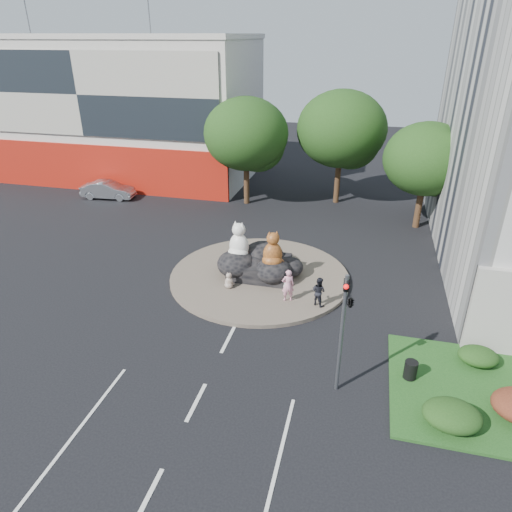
% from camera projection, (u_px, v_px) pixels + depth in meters
% --- Properties ---
extents(ground, '(120.00, 120.00, 0.00)m').
position_uv_depth(ground, '(196.00, 402.00, 17.00)').
color(ground, black).
rests_on(ground, ground).
extents(roundabout_island, '(10.00, 10.00, 0.20)m').
position_uv_depth(roundabout_island, '(260.00, 276.00, 25.67)').
color(roundabout_island, brown).
rests_on(roundabout_island, ground).
extents(rock_plinth, '(3.20, 2.60, 0.90)m').
position_uv_depth(rock_plinth, '(260.00, 267.00, 25.43)').
color(rock_plinth, black).
rests_on(rock_plinth, roundabout_island).
extents(shophouse_block, '(25.20, 12.30, 17.40)m').
position_uv_depth(shophouse_block, '(118.00, 107.00, 42.56)').
color(shophouse_block, beige).
rests_on(shophouse_block, ground).
extents(tree_left, '(6.46, 6.46, 8.27)m').
position_uv_depth(tree_left, '(247.00, 137.00, 34.79)').
color(tree_left, '#382314').
rests_on(tree_left, ground).
extents(tree_mid, '(6.84, 6.84, 8.76)m').
position_uv_depth(tree_mid, '(342.00, 133.00, 34.86)').
color(tree_mid, '#382314').
rests_on(tree_mid, ground).
extents(tree_right, '(5.70, 5.70, 7.30)m').
position_uv_depth(tree_right, '(427.00, 162.00, 30.47)').
color(tree_right, '#382314').
rests_on(tree_right, ground).
extents(hedge_near_green, '(2.00, 1.60, 0.90)m').
position_uv_depth(hedge_near_green, '(452.00, 416.00, 15.65)').
color(hedge_near_green, '#1C3D13').
rests_on(hedge_near_green, grass_verge).
extents(hedge_back_green, '(1.60, 1.28, 0.72)m').
position_uv_depth(hedge_back_green, '(478.00, 356.00, 18.67)').
color(hedge_back_green, '#1C3D13').
rests_on(hedge_back_green, grass_verge).
extents(traffic_light, '(0.44, 1.24, 5.00)m').
position_uv_depth(traffic_light, '(347.00, 310.00, 16.04)').
color(traffic_light, '#595B60').
rests_on(traffic_light, ground).
extents(cat_white, '(1.58, 1.47, 2.16)m').
position_uv_depth(cat_white, '(239.00, 240.00, 25.04)').
color(cat_white, white).
rests_on(cat_white, rock_plinth).
extents(cat_tabby, '(1.51, 1.43, 2.00)m').
position_uv_depth(cat_tabby, '(273.00, 248.00, 24.24)').
color(cat_tabby, '#A97523').
rests_on(cat_tabby, rock_plinth).
extents(kitten_calico, '(0.60, 0.55, 0.88)m').
position_uv_depth(kitten_calico, '(229.00, 280.00, 24.15)').
color(kitten_calico, silver).
rests_on(kitten_calico, roundabout_island).
extents(kitten_white, '(0.62, 0.62, 0.78)m').
position_uv_depth(kitten_white, '(285.00, 281.00, 24.15)').
color(kitten_white, white).
rests_on(kitten_white, roundabout_island).
extents(pedestrian_pink, '(0.74, 0.61, 1.73)m').
position_uv_depth(pedestrian_pink, '(288.00, 285.00, 22.76)').
color(pedestrian_pink, pink).
rests_on(pedestrian_pink, roundabout_island).
extents(pedestrian_dark, '(0.92, 0.85, 1.52)m').
position_uv_depth(pedestrian_dark, '(319.00, 291.00, 22.44)').
color(pedestrian_dark, black).
rests_on(pedestrian_dark, roundabout_island).
extents(parked_car, '(4.50, 1.95, 1.44)m').
position_uv_depth(parked_car, '(108.00, 190.00, 37.80)').
color(parked_car, '#A6A8AD').
rests_on(parked_car, ground).
extents(litter_bin, '(0.63, 0.63, 0.76)m').
position_uv_depth(litter_bin, '(411.00, 370.00, 17.89)').
color(litter_bin, black).
rests_on(litter_bin, grass_verge).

